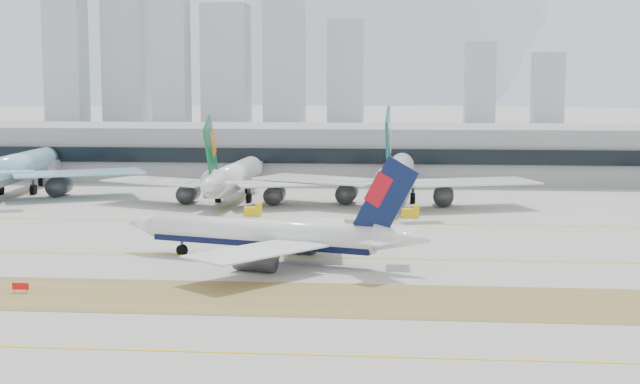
# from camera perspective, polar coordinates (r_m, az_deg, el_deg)

# --- Properties ---
(ground) EXTENTS (3000.00, 3000.00, 0.00)m
(ground) POSITION_cam_1_polar(r_m,az_deg,el_deg) (143.62, 0.50, -3.84)
(ground) COLOR #A4A299
(ground) RESTS_ON ground
(apron_markings) EXTENTS (360.00, 122.22, 0.06)m
(apron_markings) POSITION_cam_1_polar(r_m,az_deg,el_deg) (91.43, -2.24, -10.12)
(apron_markings) COLOR brown
(apron_markings) RESTS_ON ground
(taxiing_airliner) EXTENTS (49.29, 41.94, 16.95)m
(taxiing_airliner) POSITION_cam_1_polar(r_m,az_deg,el_deg) (134.97, -3.09, -2.79)
(taxiing_airliner) COLOR white
(taxiing_airliner) RESTS_ON ground
(widebody_korean) EXTENTS (66.27, 65.06, 23.70)m
(widebody_korean) POSITION_cam_1_polar(r_m,az_deg,el_deg) (228.26, -18.97, 1.38)
(widebody_korean) COLOR #8CC6E5
(widebody_korean) RESTS_ON ground
(widebody_eva) EXTENTS (58.72, 57.31, 20.93)m
(widebody_eva) POSITION_cam_1_polar(r_m,az_deg,el_deg) (202.65, -5.64, 0.86)
(widebody_eva) COLOR white
(widebody_eva) RESTS_ON ground
(widebody_cathay) EXTENTS (64.03, 62.72, 22.86)m
(widebody_cathay) POSITION_cam_1_polar(r_m,az_deg,el_deg) (201.01, 4.85, 0.96)
(widebody_cathay) COLOR white
(widebody_cathay) RESTS_ON ground
(terminal) EXTENTS (280.00, 43.10, 15.00)m
(terminal) POSITION_cam_1_polar(r_m,az_deg,el_deg) (256.46, 2.56, 2.58)
(terminal) COLOR gray
(terminal) RESTS_ON ground
(hold_sign_left) EXTENTS (2.20, 0.15, 1.35)m
(hold_sign_left) POSITION_cam_1_polar(r_m,az_deg,el_deg) (121.77, -18.62, -5.75)
(hold_sign_left) COLOR red
(hold_sign_left) RESTS_ON ground
(gse_b) EXTENTS (3.55, 2.00, 2.60)m
(gse_b) POSITION_cam_1_polar(r_m,az_deg,el_deg) (183.16, -4.26, -1.19)
(gse_b) COLOR yellow
(gse_b) RESTS_ON ground
(gse_c) EXTENTS (3.55, 2.00, 2.60)m
(gse_c) POSITION_cam_1_polar(r_m,az_deg,el_deg) (181.28, 5.85, -1.29)
(gse_c) COLOR yellow
(gse_c) RESTS_ON ground
(city_skyline) EXTENTS (342.00, 49.80, 140.00)m
(city_skyline) POSITION_cam_1_polar(r_m,az_deg,el_deg) (606.12, -6.23, 9.04)
(city_skyline) COLOR #A0AAB6
(city_skyline) RESTS_ON ground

